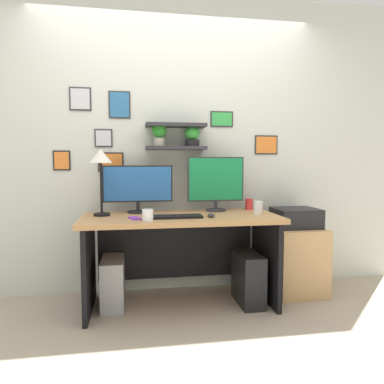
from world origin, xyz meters
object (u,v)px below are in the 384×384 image
Objects in this scene: keyboard at (174,217)px; printer at (296,218)px; desk_lamp at (101,162)px; drawer_cabinet at (295,259)px; monitor_left at (138,187)px; monitor_right at (216,182)px; desk at (180,240)px; computer_tower_left at (113,282)px; coffee_mug at (148,215)px; cell_phone at (135,218)px; computer_tower_right at (248,278)px; computer_mouse at (211,215)px; water_cup at (258,208)px; pen_cup at (249,204)px.

keyboard is 1.17m from printer.
desk_lamp reaches higher than drawer_cabinet.
monitor_right is at bearing 0.00° from monitor_left.
desk is 3.95× the size of computer_tower_left.
monitor_left is 0.38m from desk_lamp.
desk_lamp is at bearing 177.14° from desk.
desk is 0.49m from coffee_mug.
computer_tower_right is at bearing -13.48° from cell_phone.
computer_mouse is at bearing 14.45° from coffee_mug.
monitor_right reaches higher than computer_tower_right.
computer_tower_right is (-0.51, -0.19, -0.47)m from printer.
computer_mouse is 0.98m from computer_tower_left.
computer_mouse is at bearing -168.36° from water_cup.
monitor_right reaches higher than computer_tower_left.
monitor_right is 1.14× the size of keyboard.
cell_phone is 1.40× the size of pen_cup.
coffee_mug is (0.09, -0.14, 0.04)m from cell_phone.
monitor_left is (-0.34, 0.16, 0.43)m from desk.
keyboard is 4.89× the size of computer_mouse.
cell_phone is at bearing 178.93° from computer_mouse.
desk is 17.56× the size of coffee_mug.
desk_lamp is 0.63m from coffee_mug.
desk is 2.68× the size of monitor_left.
desk is 0.60m from monitor_right.
coffee_mug is 1.49m from drawer_cabinet.
monitor_left is at bearing 154.32° from desk.
cell_phone is 0.33× the size of computer_tower_right.
pen_cup is at bearing 84.94° from water_cup.
water_cup is (0.91, 0.21, 0.01)m from coffee_mug.
cell_phone is 1.11m from pen_cup.
coffee_mug reaches higher than drawer_cabinet.
water_cup reaches higher than coffee_mug.
drawer_cabinet reaches higher than computer_tower_right.
water_cup is (1.01, 0.07, 0.05)m from cell_phone.
monitor_left is 4.21× the size of cell_phone.
keyboard is at bearing 177.73° from computer_mouse.
drawer_cabinet is at bearing 13.41° from keyboard.
monitor_right reaches higher than drawer_cabinet.
cell_phone is at bearing -175.76° from water_cup.
monitor_right is (0.68, 0.00, 0.03)m from monitor_left.
drawer_cabinet is (0.43, 0.20, -0.51)m from water_cup.
monitor_right is 1.18× the size of computer_tower_right.
computer_tower_left is 0.94× the size of computer_tower_right.
monitor_right is 1.32× the size of printer.
computer_tower_right is at bearing 176.53° from water_cup.
computer_tower_right reaches higher than computer_tower_left.
desk_lamp reaches higher than monitor_left.
computer_tower_right is at bearing -6.34° from desk_lamp.
desk_lamp reaches higher than computer_tower_right.
printer reaches higher than desk.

